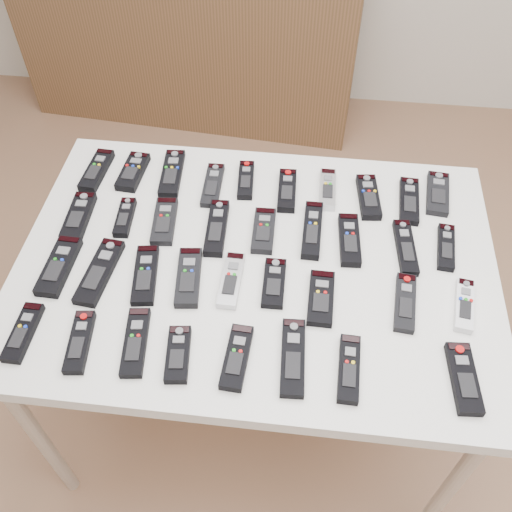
# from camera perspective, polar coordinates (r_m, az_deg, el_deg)

# --- Properties ---
(ground) EXTENTS (4.00, 4.00, 0.00)m
(ground) POSITION_cam_1_polar(r_m,az_deg,el_deg) (2.11, 2.37, -16.00)
(ground) COLOR #996B4E
(ground) RESTS_ON ground
(table) EXTENTS (1.25, 0.88, 0.78)m
(table) POSITION_cam_1_polar(r_m,az_deg,el_deg) (1.53, -0.00, -1.88)
(table) COLOR white
(table) RESTS_ON ground
(sideboard) EXTENTS (1.72, 0.52, 0.85)m
(sideboard) POSITION_cam_1_polar(r_m,az_deg,el_deg) (3.11, -6.73, 20.60)
(sideboard) COLOR #4A361D
(sideboard) RESTS_ON ground
(remote_0) EXTENTS (0.06, 0.18, 0.02)m
(remote_0) POSITION_cam_1_polar(r_m,az_deg,el_deg) (1.79, -15.64, 8.24)
(remote_0) COLOR black
(remote_0) RESTS_ON table
(remote_1) EXTENTS (0.07, 0.16, 0.02)m
(remote_1) POSITION_cam_1_polar(r_m,az_deg,el_deg) (1.76, -12.21, 8.24)
(remote_1) COLOR black
(remote_1) RESTS_ON table
(remote_2) EXTENTS (0.07, 0.20, 0.02)m
(remote_2) POSITION_cam_1_polar(r_m,az_deg,el_deg) (1.73, -8.41, 8.20)
(remote_2) COLOR black
(remote_2) RESTS_ON table
(remote_3) EXTENTS (0.05, 0.17, 0.02)m
(remote_3) POSITION_cam_1_polar(r_m,az_deg,el_deg) (1.68, -4.35, 7.08)
(remote_3) COLOR black
(remote_3) RESTS_ON table
(remote_4) EXTENTS (0.05, 0.15, 0.02)m
(remote_4) POSITION_cam_1_polar(r_m,az_deg,el_deg) (1.69, -1.02, 7.60)
(remote_4) COLOR black
(remote_4) RESTS_ON table
(remote_5) EXTENTS (0.06, 0.16, 0.02)m
(remote_5) POSITION_cam_1_polar(r_m,az_deg,el_deg) (1.66, 3.12, 6.56)
(remote_5) COLOR black
(remote_5) RESTS_ON table
(remote_6) EXTENTS (0.05, 0.16, 0.02)m
(remote_6) POSITION_cam_1_polar(r_m,az_deg,el_deg) (1.67, 7.16, 6.62)
(remote_6) COLOR #B7B7BC
(remote_6) RESTS_ON table
(remote_7) EXTENTS (0.07, 0.17, 0.02)m
(remote_7) POSITION_cam_1_polar(r_m,az_deg,el_deg) (1.67, 11.19, 5.81)
(remote_7) COLOR black
(remote_7) RESTS_ON table
(remote_8) EXTENTS (0.06, 0.18, 0.02)m
(remote_8) POSITION_cam_1_polar(r_m,az_deg,el_deg) (1.68, 15.06, 5.34)
(remote_8) COLOR black
(remote_8) RESTS_ON table
(remote_9) EXTENTS (0.08, 0.17, 0.02)m
(remote_9) POSITION_cam_1_polar(r_m,az_deg,el_deg) (1.73, 17.71, 5.97)
(remote_9) COLOR black
(remote_9) RESTS_ON table
(remote_10) EXTENTS (0.06, 0.17, 0.02)m
(remote_10) POSITION_cam_1_polar(r_m,az_deg,el_deg) (1.66, -17.32, 3.80)
(remote_10) COLOR black
(remote_10) RESTS_ON table
(remote_11) EXTENTS (0.05, 0.14, 0.02)m
(remote_11) POSITION_cam_1_polar(r_m,az_deg,el_deg) (1.62, -12.98, 3.78)
(remote_11) COLOR black
(remote_11) RESTS_ON table
(remote_12) EXTENTS (0.08, 0.17, 0.02)m
(remote_12) POSITION_cam_1_polar(r_m,az_deg,el_deg) (1.59, -9.15, 3.46)
(remote_12) COLOR black
(remote_12) RESTS_ON table
(remote_13) EXTENTS (0.06, 0.20, 0.02)m
(remote_13) POSITION_cam_1_polar(r_m,az_deg,el_deg) (1.55, -3.95, 2.83)
(remote_13) COLOR black
(remote_13) RESTS_ON table
(remote_14) EXTENTS (0.06, 0.16, 0.02)m
(remote_14) POSITION_cam_1_polar(r_m,az_deg,el_deg) (1.55, 0.77, 2.55)
(remote_14) COLOR black
(remote_14) RESTS_ON table
(remote_15) EXTENTS (0.05, 0.20, 0.02)m
(remote_15) POSITION_cam_1_polar(r_m,az_deg,el_deg) (1.55, 5.64, 2.61)
(remote_15) COLOR black
(remote_15) RESTS_ON table
(remote_16) EXTENTS (0.06, 0.18, 0.02)m
(remote_16) POSITION_cam_1_polar(r_m,az_deg,el_deg) (1.54, 9.33, 1.61)
(remote_16) COLOR black
(remote_16) RESTS_ON table
(remote_17) EXTENTS (0.06, 0.19, 0.02)m
(remote_17) POSITION_cam_1_polar(r_m,az_deg,el_deg) (1.56, 14.72, 0.84)
(remote_17) COLOR black
(remote_17) RESTS_ON table
(remote_18) EXTENTS (0.06, 0.16, 0.02)m
(remote_18) POSITION_cam_1_polar(r_m,az_deg,el_deg) (1.59, 18.47, 0.84)
(remote_18) COLOR black
(remote_18) RESTS_ON table
(remote_19) EXTENTS (0.07, 0.19, 0.02)m
(remote_19) POSITION_cam_1_polar(r_m,az_deg,el_deg) (1.55, -19.11, -0.96)
(remote_19) COLOR black
(remote_19) RESTS_ON table
(remote_20) EXTENTS (0.08, 0.21, 0.02)m
(remote_20) POSITION_cam_1_polar(r_m,az_deg,el_deg) (1.51, -15.37, -1.53)
(remote_20) COLOR black
(remote_20) RESTS_ON table
(remote_21) EXTENTS (0.08, 0.19, 0.02)m
(remote_21) POSITION_cam_1_polar(r_m,az_deg,el_deg) (1.47, -11.01, -1.86)
(remote_21) COLOR black
(remote_21) RESTS_ON table
(remote_22) EXTENTS (0.08, 0.18, 0.02)m
(remote_22) POSITION_cam_1_polar(r_m,az_deg,el_deg) (1.45, -6.76, -2.13)
(remote_22) COLOR black
(remote_22) RESTS_ON table
(remote_23) EXTENTS (0.05, 0.17, 0.02)m
(remote_23) POSITION_cam_1_polar(r_m,az_deg,el_deg) (1.44, -2.50, -2.42)
(remote_23) COLOR #B7B7BC
(remote_23) RESTS_ON table
(remote_24) EXTENTS (0.06, 0.15, 0.02)m
(remote_24) POSITION_cam_1_polar(r_m,az_deg,el_deg) (1.43, 1.81, -2.72)
(remote_24) COLOR black
(remote_24) RESTS_ON table
(remote_25) EXTENTS (0.06, 0.16, 0.02)m
(remote_25) POSITION_cam_1_polar(r_m,az_deg,el_deg) (1.41, 6.51, -4.21)
(remote_25) COLOR black
(remote_25) RESTS_ON table
(remote_26) EXTENTS (0.06, 0.17, 0.02)m
(remote_26) POSITION_cam_1_polar(r_m,az_deg,el_deg) (1.44, 14.69, -4.53)
(remote_26) COLOR black
(remote_26) RESTS_ON table
(remote_27) EXTENTS (0.06, 0.16, 0.02)m
(remote_27) POSITION_cam_1_polar(r_m,az_deg,el_deg) (1.48, 20.11, -4.64)
(remote_27) COLOR silver
(remote_27) RESTS_ON table
(remote_28) EXTENTS (0.05, 0.16, 0.02)m
(remote_28) POSITION_cam_1_polar(r_m,az_deg,el_deg) (1.45, -22.26, -7.08)
(remote_28) COLOR black
(remote_28) RESTS_ON table
(remote_29) EXTENTS (0.06, 0.17, 0.02)m
(remote_29) POSITION_cam_1_polar(r_m,az_deg,el_deg) (1.39, -17.22, -8.21)
(remote_29) COLOR black
(remote_29) RESTS_ON table
(remote_30) EXTENTS (0.07, 0.18, 0.02)m
(remote_30) POSITION_cam_1_polar(r_m,az_deg,el_deg) (1.36, -11.95, -8.42)
(remote_30) COLOR black
(remote_30) RESTS_ON table
(remote_31) EXTENTS (0.07, 0.15, 0.02)m
(remote_31) POSITION_cam_1_polar(r_m,az_deg,el_deg) (1.33, -7.81, -9.71)
(remote_31) COLOR black
(remote_31) RESTS_ON table
(remote_32) EXTENTS (0.06, 0.17, 0.02)m
(remote_32) POSITION_cam_1_polar(r_m,az_deg,el_deg) (1.31, -1.94, -10.08)
(remote_32) COLOR black
(remote_32) RESTS_ON table
(remote_33) EXTENTS (0.06, 0.20, 0.02)m
(remote_33) POSITION_cam_1_polar(r_m,az_deg,el_deg) (1.31, 3.71, -10.07)
(remote_33) COLOR black
(remote_33) RESTS_ON table
(remote_34) EXTENTS (0.05, 0.17, 0.02)m
(remote_34) POSITION_cam_1_polar(r_m,az_deg,el_deg) (1.31, 9.28, -11.06)
(remote_34) COLOR black
(remote_34) RESTS_ON table
(remote_35) EXTENTS (0.07, 0.18, 0.02)m
(remote_35) POSITION_cam_1_polar(r_m,az_deg,el_deg) (1.36, 20.06, -11.41)
(remote_35) COLOR black
(remote_35) RESTS_ON table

